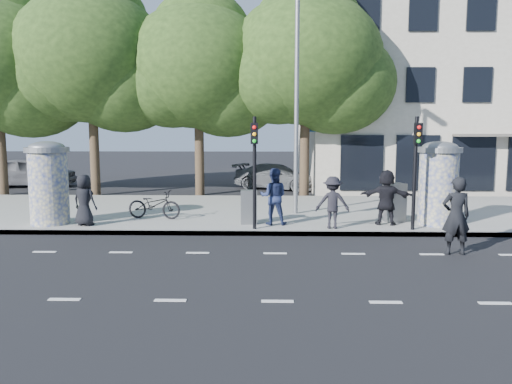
{
  "coord_description": "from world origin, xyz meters",
  "views": [
    {
      "loc": [
        -0.17,
        -11.13,
        3.18
      ],
      "look_at": [
        -0.55,
        3.5,
        1.33
      ],
      "focal_mm": 35.0,
      "sensor_mm": 36.0,
      "label": 1
    }
  ],
  "objects_px": {
    "ped_a": "(84,200)",
    "car_left": "(31,172)",
    "traffic_pole_near": "(254,161)",
    "traffic_pole_far": "(416,161)",
    "ad_column_left": "(48,181)",
    "ped_d": "(333,203)",
    "car_right": "(277,177)",
    "bicycle": "(154,205)",
    "cabinet_right": "(395,203)",
    "ped_c": "(274,196)",
    "cabinet_left": "(249,207)",
    "ad_column_right": "(438,181)",
    "street_lamp": "(297,82)",
    "man_road": "(456,216)",
    "ped_f": "(386,197)"
  },
  "relations": [
    {
      "from": "traffic_pole_near",
      "to": "ped_a",
      "type": "height_order",
      "value": "traffic_pole_near"
    },
    {
      "from": "ped_d",
      "to": "bicycle",
      "type": "height_order",
      "value": "ped_d"
    },
    {
      "from": "traffic_pole_far",
      "to": "ped_f",
      "type": "relative_size",
      "value": 1.93
    },
    {
      "from": "ped_a",
      "to": "cabinet_left",
      "type": "height_order",
      "value": "ped_a"
    },
    {
      "from": "ad_column_right",
      "to": "car_right",
      "type": "xyz_separation_m",
      "value": [
        -4.95,
        10.59,
        -0.87
      ]
    },
    {
      "from": "ad_column_right",
      "to": "cabinet_left",
      "type": "height_order",
      "value": "ad_column_right"
    },
    {
      "from": "ped_a",
      "to": "car_left",
      "type": "bearing_deg",
      "value": -40.09
    },
    {
      "from": "car_right",
      "to": "bicycle",
      "type": "bearing_deg",
      "value": 179.63
    },
    {
      "from": "car_left",
      "to": "street_lamp",
      "type": "bearing_deg",
      "value": -128.65
    },
    {
      "from": "ad_column_left",
      "to": "man_road",
      "type": "xyz_separation_m",
      "value": [
        11.78,
        -3.06,
        -0.54
      ]
    },
    {
      "from": "ped_c",
      "to": "cabinet_right",
      "type": "xyz_separation_m",
      "value": [
        3.99,
        0.55,
        -0.27
      ]
    },
    {
      "from": "street_lamp",
      "to": "car_right",
      "type": "xyz_separation_m",
      "value": [
        -0.55,
        8.65,
        -4.13
      ]
    },
    {
      "from": "ped_c",
      "to": "traffic_pole_near",
      "type": "bearing_deg",
      "value": 57.64
    },
    {
      "from": "cabinet_right",
      "to": "car_left",
      "type": "relative_size",
      "value": 0.27
    },
    {
      "from": "traffic_pole_near",
      "to": "cabinet_left",
      "type": "relative_size",
      "value": 3.13
    },
    {
      "from": "ad_column_right",
      "to": "ped_a",
      "type": "bearing_deg",
      "value": -177.65
    },
    {
      "from": "ad_column_left",
      "to": "ped_a",
      "type": "height_order",
      "value": "ad_column_left"
    },
    {
      "from": "ad_column_left",
      "to": "ped_d",
      "type": "xyz_separation_m",
      "value": [
        8.98,
        -0.5,
        -0.59
      ]
    },
    {
      "from": "traffic_pole_far",
      "to": "ped_f",
      "type": "distance_m",
      "value": 1.59
    },
    {
      "from": "bicycle",
      "to": "ped_c",
      "type": "bearing_deg",
      "value": -93.87
    },
    {
      "from": "ped_a",
      "to": "bicycle",
      "type": "bearing_deg",
      "value": -128.89
    },
    {
      "from": "traffic_pole_near",
      "to": "ped_a",
      "type": "xyz_separation_m",
      "value": [
        -5.37,
        0.45,
        -1.27
      ]
    },
    {
      "from": "ad_column_left",
      "to": "traffic_pole_near",
      "type": "bearing_deg",
      "value": -6.11
    },
    {
      "from": "cabinet_right",
      "to": "car_right",
      "type": "xyz_separation_m",
      "value": [
        -3.72,
        10.16,
        -0.12
      ]
    },
    {
      "from": "traffic_pole_near",
      "to": "man_road",
      "type": "xyz_separation_m",
      "value": [
        5.18,
        -2.36,
        -1.24
      ]
    },
    {
      "from": "traffic_pole_near",
      "to": "cabinet_right",
      "type": "height_order",
      "value": "traffic_pole_near"
    },
    {
      "from": "street_lamp",
      "to": "car_right",
      "type": "distance_m",
      "value": 9.6
    },
    {
      "from": "ad_column_left",
      "to": "ad_column_right",
      "type": "bearing_deg",
      "value": 0.92
    },
    {
      "from": "ped_d",
      "to": "bicycle",
      "type": "bearing_deg",
      "value": -10.36
    },
    {
      "from": "ped_d",
      "to": "car_right",
      "type": "bearing_deg",
      "value": -78.23
    },
    {
      "from": "traffic_pole_far",
      "to": "bicycle",
      "type": "height_order",
      "value": "traffic_pole_far"
    },
    {
      "from": "cabinet_right",
      "to": "cabinet_left",
      "type": "bearing_deg",
      "value": 161.87
    },
    {
      "from": "ped_d",
      "to": "bicycle",
      "type": "distance_m",
      "value": 6.04
    },
    {
      "from": "traffic_pole_far",
      "to": "car_left",
      "type": "distance_m",
      "value": 21.38
    },
    {
      "from": "ped_c",
      "to": "cabinet_left",
      "type": "bearing_deg",
      "value": -2.77
    },
    {
      "from": "traffic_pole_far",
      "to": "car_right",
      "type": "xyz_separation_m",
      "value": [
        -3.95,
        11.5,
        -1.56
      ]
    },
    {
      "from": "traffic_pole_near",
      "to": "ped_a",
      "type": "bearing_deg",
      "value": 175.22
    },
    {
      "from": "ad_column_right",
      "to": "man_road",
      "type": "height_order",
      "value": "ad_column_right"
    },
    {
      "from": "ped_d",
      "to": "cabinet_right",
      "type": "relative_size",
      "value": 1.26
    },
    {
      "from": "cabinet_right",
      "to": "traffic_pole_far",
      "type": "bearing_deg",
      "value": -103.93
    },
    {
      "from": "ped_f",
      "to": "car_left",
      "type": "height_order",
      "value": "ped_f"
    },
    {
      "from": "man_road",
      "to": "cabinet_left",
      "type": "xyz_separation_m",
      "value": [
        -5.38,
        3.24,
        -0.3
      ]
    },
    {
      "from": "ped_f",
      "to": "car_left",
      "type": "distance_m",
      "value": 20.34
    },
    {
      "from": "ad_column_left",
      "to": "car_left",
      "type": "height_order",
      "value": "ad_column_left"
    },
    {
      "from": "ped_a",
      "to": "bicycle",
      "type": "distance_m",
      "value": 2.31
    },
    {
      "from": "cabinet_left",
      "to": "car_right",
      "type": "height_order",
      "value": "car_right"
    },
    {
      "from": "street_lamp",
      "to": "cabinet_left",
      "type": "bearing_deg",
      "value": -129.38
    },
    {
      "from": "traffic_pole_near",
      "to": "man_road",
      "type": "relative_size",
      "value": 1.71
    },
    {
      "from": "cabinet_left",
      "to": "cabinet_right",
      "type": "xyz_separation_m",
      "value": [
        4.78,
        0.45,
        0.09
      ]
    },
    {
      "from": "traffic_pole_near",
      "to": "car_left",
      "type": "distance_m",
      "value": 17.67
    }
  ]
}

